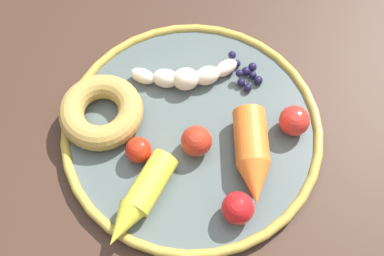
# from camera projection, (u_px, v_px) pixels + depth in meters

# --- Properties ---
(dining_table) EXTENTS (1.19, 0.88, 0.75)m
(dining_table) POSITION_uv_depth(u_px,v_px,m) (223.00, 171.00, 0.68)
(dining_table) COLOR #3E291E
(dining_table) RESTS_ON ground_plane
(plate) EXTENTS (0.33, 0.33, 0.02)m
(plate) POSITION_uv_depth(u_px,v_px,m) (192.00, 129.00, 0.61)
(plate) COLOR #4B5856
(plate) RESTS_ON dining_table
(banana) EXTENTS (0.10, 0.12, 0.03)m
(banana) POSITION_uv_depth(u_px,v_px,m) (185.00, 77.00, 0.62)
(banana) COLOR beige
(banana) RESTS_ON plate
(carrot_orange) EXTENTS (0.11, 0.11, 0.04)m
(carrot_orange) POSITION_uv_depth(u_px,v_px,m) (253.00, 155.00, 0.56)
(carrot_orange) COLOR orange
(carrot_orange) RESTS_ON plate
(carrot_yellow) EXTENTS (0.07, 0.12, 0.03)m
(carrot_yellow) POSITION_uv_depth(u_px,v_px,m) (140.00, 200.00, 0.54)
(carrot_yellow) COLOR yellow
(carrot_yellow) RESTS_ON plate
(donut) EXTENTS (0.14, 0.14, 0.03)m
(donut) POSITION_uv_depth(u_px,v_px,m) (101.00, 112.00, 0.60)
(donut) COLOR #B89045
(donut) RESTS_ON plate
(blueberry_pile) EXTENTS (0.06, 0.04, 0.02)m
(blueberry_pile) POSITION_uv_depth(u_px,v_px,m) (245.00, 73.00, 0.63)
(blueberry_pile) COLOR #191638
(blueberry_pile) RESTS_ON plate
(tomato_near) EXTENTS (0.03, 0.03, 0.03)m
(tomato_near) POSITION_uv_depth(u_px,v_px,m) (139.00, 150.00, 0.57)
(tomato_near) COLOR red
(tomato_near) RESTS_ON plate
(tomato_mid) EXTENTS (0.04, 0.04, 0.04)m
(tomato_mid) POSITION_uv_depth(u_px,v_px,m) (294.00, 121.00, 0.59)
(tomato_mid) COLOR red
(tomato_mid) RESTS_ON plate
(tomato_far) EXTENTS (0.04, 0.04, 0.04)m
(tomato_far) POSITION_uv_depth(u_px,v_px,m) (196.00, 141.00, 0.57)
(tomato_far) COLOR red
(tomato_far) RESTS_ON plate
(tomato_extra) EXTENTS (0.04, 0.04, 0.04)m
(tomato_extra) POSITION_uv_depth(u_px,v_px,m) (238.00, 208.00, 0.54)
(tomato_extra) COLOR red
(tomato_extra) RESTS_ON plate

